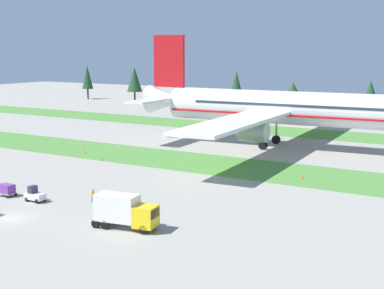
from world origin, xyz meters
TOP-DOWN VIEW (x-y plane):
  - ground_plane at (0.00, 0.00)m, footprint 400.00×400.00m
  - grass_strip_near at (0.00, 37.81)m, footprint 320.00×14.77m
  - grass_strip_far at (0.00, 79.36)m, footprint 320.00×14.77m
  - airliner at (8.56, 58.48)m, footprint 59.03×72.75m
  - baggage_tug at (-3.01, 6.38)m, footprint 2.61×1.32m
  - cargo_dolly_lead at (-8.03, 6.34)m, footprint 2.21×1.52m
  - catering_truck at (13.10, 3.77)m, footprint 7.24×3.44m
  - ground_crew_marshaller at (3.53, 9.70)m, footprint 0.55×0.36m
  - taxiway_marker_0 at (-12.86, 30.81)m, footprint 0.44×0.44m
  - taxiway_marker_1 at (21.17, 35.31)m, footprint 0.44×0.44m
  - taxiway_marker_2 at (-20.34, 34.84)m, footprint 0.44×0.44m
  - distant_tree_line at (3.25, 121.44)m, footprint 197.79×10.04m

SIDE VIEW (x-z plane):
  - ground_plane at x=0.00m, z-range 0.00..0.00m
  - grass_strip_near at x=0.00m, z-range 0.00..0.01m
  - grass_strip_far at x=0.00m, z-range 0.00..0.01m
  - taxiway_marker_0 at x=-12.86m, z-range 0.00..0.55m
  - taxiway_marker_2 at x=-20.34m, z-range 0.00..0.55m
  - taxiway_marker_1 at x=21.17m, z-range 0.00..0.61m
  - baggage_tug at x=-3.01m, z-range -0.17..1.80m
  - cargo_dolly_lead at x=-8.03m, z-range 0.14..1.69m
  - ground_crew_marshaller at x=3.53m, z-range 0.08..1.82m
  - catering_truck at x=13.10m, z-range 0.16..3.74m
  - distant_tree_line at x=3.25m, z-range 0.86..13.82m
  - airliner at x=8.56m, z-range -3.07..18.60m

